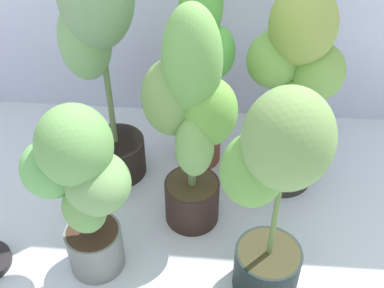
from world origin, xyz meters
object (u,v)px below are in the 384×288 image
object	(u,v)px
potted_plant_back_right	(293,87)
potted_plant_front_right	(273,186)
potted_plant_center	(190,118)
potted_plant_back_left	(98,43)
potted_plant_back_center	(200,70)
potted_plant_front_left	(80,184)

from	to	relation	value
potted_plant_back_right	potted_plant_front_right	xyz separation A→B (m)	(-0.10, -0.53, 0.01)
potted_plant_center	potted_plant_front_right	size ratio (longest dim) A/B	1.11
potted_plant_back_right	potted_plant_center	size ratio (longest dim) A/B	0.96
potted_plant_front_right	potted_plant_back_left	bearing A→B (deg)	139.55
potted_plant_center	potted_plant_back_center	bearing A→B (deg)	88.57
potted_plant_back_right	potted_plant_back_left	distance (m)	0.72
potted_plant_back_right	potted_plant_front_right	size ratio (longest dim) A/B	1.06
potted_plant_back_center	potted_plant_front_right	bearing A→B (deg)	-68.15
potted_plant_back_right	potted_plant_back_left	bearing A→B (deg)	-178.96
potted_plant_front_left	potted_plant_back_left	bearing A→B (deg)	93.93
potted_plant_front_left	potted_plant_back_left	xyz separation A→B (m)	(-0.03, 0.49, 0.21)
potted_plant_front_right	potted_plant_back_left	distance (m)	0.81
potted_plant_center	potted_plant_back_center	distance (m)	0.35
potted_plant_back_right	potted_plant_back_center	size ratio (longest dim) A/B	0.97
potted_plant_back_right	potted_plant_center	xyz separation A→B (m)	(-0.35, -0.26, 0.03)
potted_plant_back_right	potted_plant_back_center	bearing A→B (deg)	165.42
potted_plant_front_left	potted_plant_back_center	bearing A→B (deg)	61.38
potted_plant_front_right	potted_plant_front_left	xyz separation A→B (m)	(-0.57, 0.03, -0.06)
potted_plant_front_left	potted_plant_front_right	bearing A→B (deg)	-2.67
potted_plant_center	potted_plant_back_center	world-z (taller)	potted_plant_center
potted_plant_back_center	potted_plant_front_left	bearing A→B (deg)	-118.62
potted_plant_front_right	potted_plant_front_left	world-z (taller)	potted_plant_front_right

